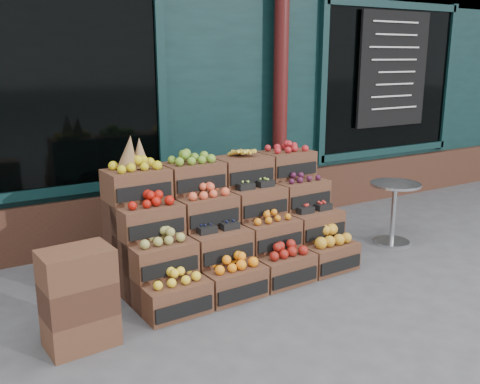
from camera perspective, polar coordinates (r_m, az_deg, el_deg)
ground at (r=4.86m, az=6.41°, el=-11.22°), size 60.00×60.00×0.00m
shop_facade at (r=8.99m, az=-14.07°, el=15.85°), size 12.00×6.24×4.80m
crate_display at (r=5.22m, az=-1.05°, el=-4.12°), size 2.31×1.20×1.42m
spare_crates at (r=4.13m, az=-16.83°, el=-10.82°), size 0.53×0.39×0.75m
bistro_table at (r=6.29m, az=16.09°, el=-1.44°), size 0.56×0.56×0.71m
shopkeeper at (r=6.58m, az=-18.95°, el=4.51°), size 0.91×0.76×2.11m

